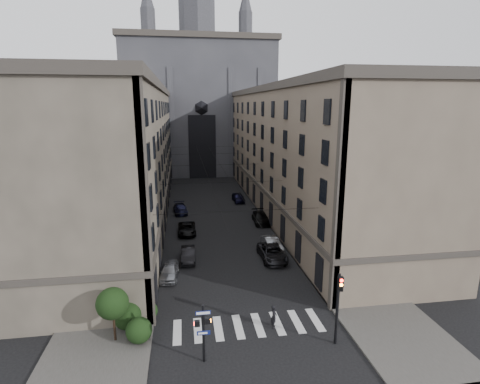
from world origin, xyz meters
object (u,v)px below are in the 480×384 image
car_left_near (169,271)px  gothic_tower (199,98)px  car_left_far (180,209)px  pedestrian_signal_left (203,329)px  car_right_far (238,197)px  car_left_midnear (188,254)px  traffic_light_right (338,301)px  pedestrian (274,316)px  car_right_near (272,244)px  car_right_midnear (272,253)px  car_left_midfar (187,229)px  car_right_midfar (261,218)px

car_left_near → gothic_tower: bearing=89.4°
gothic_tower → car_left_far: 42.79m
pedestrian_signal_left → car_right_far: size_ratio=0.90×
car_left_midnear → car_left_near: bearing=-115.0°
traffic_light_right → pedestrian: traffic_light_right is taller
pedestrian → car_right_far: bearing=9.9°
car_right_far → pedestrian: pedestrian is taller
car_right_near → pedestrian: (-3.42, -14.90, 0.17)m
gothic_tower → traffic_light_right: (5.60, -73.04, -14.51)m
pedestrian_signal_left → car_right_midnear: size_ratio=0.74×
traffic_light_right → car_left_midfar: size_ratio=1.08×
pedestrian_signal_left → car_left_near: 12.88m
car_left_near → car_left_midnear: size_ratio=0.99×
car_left_midnear → car_left_midfar: (0.00, 8.63, -0.01)m
car_left_midfar → pedestrian_signal_left: bearing=-88.7°
traffic_light_right → car_left_near: (-11.65, 12.10, -2.59)m
car_right_midnear → car_left_near: bearing=-166.5°
traffic_light_right → car_left_far: traffic_light_right is taller
car_right_near → gothic_tower: bearing=90.4°
car_left_near → car_right_midnear: (10.71, 2.72, 0.05)m
pedestrian_signal_left → car_left_far: bearing=92.5°
gothic_tower → car_right_midfar: 49.01m
pedestrian_signal_left → car_left_midnear: (-0.69, 16.34, -1.64)m
car_left_near → traffic_light_right: bearing=-41.0°
car_left_near → pedestrian_signal_left: bearing=-73.5°
car_left_midfar → pedestrian: (6.03, -21.97, 0.23)m
car_left_midnear → car_right_near: car_right_near is taller
pedestrian → car_left_near: bearing=53.9°
car_right_midnear → pedestrian_signal_left: bearing=-119.0°
gothic_tower → pedestrian_signal_left: (-3.51, -73.46, -15.48)m
car_left_far → car_right_near: (10.29, -16.66, 0.05)m
pedestrian_signal_left → car_left_midnear: bearing=92.4°
traffic_light_right → pedestrian_signal_left: bearing=-177.4°
traffic_light_right → pedestrian: (-3.77, 2.59, -2.39)m
gothic_tower → car_right_midnear: size_ratio=10.78×
car_left_far → car_left_midfar: bearing=-90.7°
car_left_far → car_right_near: size_ratio=1.06×
gothic_tower → car_left_far: gothic_tower is taller
car_right_midnear → pedestrian: (-2.83, -12.23, 0.15)m
car_left_midfar → car_right_midfar: size_ratio=0.94×
car_left_near → car_right_midnear: bearing=19.4°
car_right_near → pedestrian_signal_left: bearing=-121.1°
pedestrian_signal_left → car_right_near: (8.77, 17.90, -1.59)m
car_right_near → pedestrian: 15.29m
gothic_tower → car_left_midfar: size_ratio=12.00×
gothic_tower → car_left_midfar: bearing=-95.0°
car_right_midnear → gothic_tower: bearing=93.9°
car_left_midfar → pedestrian: 22.79m
car_right_midfar → car_right_far: size_ratio=1.16×
car_left_near → car_right_midnear: size_ratio=0.77×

